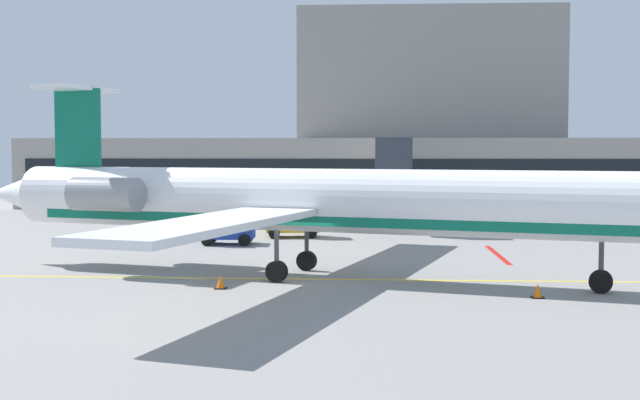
{
  "coord_description": "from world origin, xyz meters",
  "views": [
    {
      "loc": [
        2.72,
        -34.78,
        5.56
      ],
      "look_at": [
        0.23,
        6.83,
        3.0
      ],
      "focal_mm": 46.77,
      "sensor_mm": 36.0,
      "label": 1
    }
  ],
  "objects_px": {
    "regional_jet": "(312,201)",
    "fuel_tank": "(124,203)",
    "baggage_tug": "(223,228)",
    "pushback_tractor": "(298,220)"
  },
  "relations": [
    {
      "from": "regional_jet",
      "to": "fuel_tank",
      "type": "height_order",
      "value": "regional_jet"
    },
    {
      "from": "baggage_tug",
      "to": "fuel_tank",
      "type": "relative_size",
      "value": 0.51
    },
    {
      "from": "fuel_tank",
      "to": "baggage_tug",
      "type": "bearing_deg",
      "value": -55.36
    },
    {
      "from": "regional_jet",
      "to": "pushback_tractor",
      "type": "bearing_deg",
      "value": 97.12
    },
    {
      "from": "regional_jet",
      "to": "fuel_tank",
      "type": "relative_size",
      "value": 5.68
    },
    {
      "from": "baggage_tug",
      "to": "pushback_tractor",
      "type": "relative_size",
      "value": 0.87
    },
    {
      "from": "pushback_tractor",
      "to": "fuel_tank",
      "type": "relative_size",
      "value": 0.59
    },
    {
      "from": "baggage_tug",
      "to": "fuel_tank",
      "type": "height_order",
      "value": "fuel_tank"
    },
    {
      "from": "pushback_tractor",
      "to": "fuel_tank",
      "type": "bearing_deg",
      "value": 143.32
    },
    {
      "from": "pushback_tractor",
      "to": "fuel_tank",
      "type": "height_order",
      "value": "fuel_tank"
    }
  ]
}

